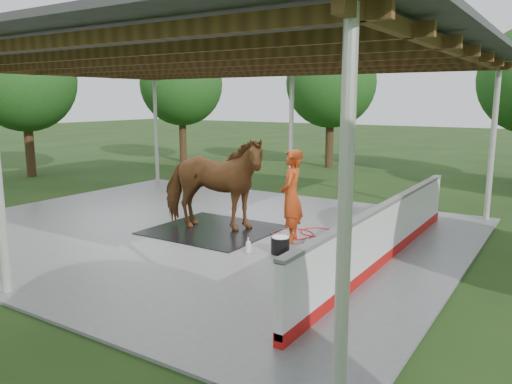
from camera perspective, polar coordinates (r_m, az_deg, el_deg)
The scene contains 12 objects.
ground at distance 12.01m, azimuth -6.92°, elevation -4.36°, with size 100.00×100.00×0.00m, color #1E3814.
concrete_slab at distance 12.01m, azimuth -6.92°, elevation -4.25°, with size 12.00×10.00×0.05m, color slate.
pavilion_structure at distance 11.65m, azimuth -7.37°, elevation 14.85°, with size 12.60×10.60×4.05m.
dasher_board at distance 9.69m, azimuth 14.58°, elevation -4.66°, with size 0.16×8.00×1.15m.
tree_belt at distance 12.16m, azimuth -3.43°, elevation 13.89°, with size 28.00×28.00×5.80m.
rubber_mat at distance 11.79m, azimuth -4.91°, elevation -4.31°, with size 2.73×2.56×0.02m, color black.
horse at distance 11.55m, azimuth -4.99°, elevation 0.94°, with size 1.17×2.57×2.17m, color brown.
handler at distance 10.63m, azimuth 4.06°, elevation -0.49°, with size 0.73×0.48×1.99m, color #A93812.
wash_bucket at distance 9.98m, azimuth 2.79°, elevation -6.06°, with size 0.37×0.37×0.34m.
soap_bottle_a at distance 10.01m, azimuth -0.88°, elevation -6.13°, with size 0.12×0.12×0.31m, color silver.
soap_bottle_b at distance 10.52m, azimuth 5.98°, elevation -5.63°, with size 0.10×0.10×0.21m, color #338CD8.
hose_coil at distance 11.48m, azimuth 5.44°, elevation -4.72°, with size 2.36×1.36×0.02m.
Camera 1 is at (7.43, -8.92, 3.08)m, focal length 35.00 mm.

